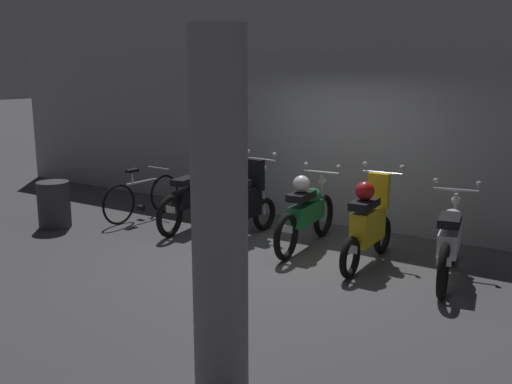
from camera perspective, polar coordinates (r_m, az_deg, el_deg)
ground_plane at (r=7.97m, az=3.02°, el=-6.45°), size 80.00×80.00×0.00m
back_wall at (r=9.50m, az=9.52°, el=5.21°), size 16.00×0.30×2.84m
motorbike_slot_0 at (r=9.42m, az=-6.23°, el=-0.48°), size 0.59×1.95×1.15m
motorbike_slot_1 at (r=8.71m, az=-1.38°, el=-0.95°), size 0.59×1.68×1.29m
motorbike_slot_2 at (r=8.30m, az=5.01°, el=-1.94°), size 0.59×1.95×1.15m
motorbike_slot_3 at (r=7.67m, az=11.07°, el=-2.99°), size 0.59×1.68×1.29m
motorbike_slot_4 at (r=7.42m, az=18.57°, el=-4.53°), size 0.60×1.94×1.15m
bicycle at (r=10.11m, az=-11.13°, el=-0.54°), size 0.50×1.73×0.89m
support_pillar at (r=4.34m, az=-3.62°, el=-2.80°), size 0.43×0.43×2.84m
trash_bin at (r=9.92m, az=-19.29°, el=-1.17°), size 0.51×0.51×0.75m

